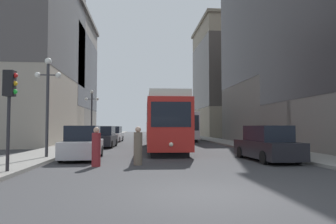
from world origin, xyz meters
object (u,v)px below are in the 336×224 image
parked_car_left_near (104,137)px  traffic_light_near_left (10,94)px  parked_car_left_mid (114,135)px  pedestrian_crossing_far (138,147)px  parked_car_right_far (267,144)px  lamp_post_left_far (92,108)px  pedestrian_crossing_near (96,148)px  streetcar (164,122)px  lamp_post_left_near (48,91)px  transit_bus (183,125)px  parked_car_left_far (83,144)px

parked_car_left_near → traffic_light_near_left: size_ratio=1.23×
parked_car_left_mid → pedestrian_crossing_far: (3.01, -22.26, -0.02)m
parked_car_right_far → traffic_light_near_left: traffic_light_near_left is taller
traffic_light_near_left → lamp_post_left_far: lamp_post_left_far is taller
pedestrian_crossing_near → parked_car_left_mid: bearing=-56.9°
streetcar → parked_car_left_near: (-4.91, 3.25, -1.26)m
streetcar → parked_car_right_far: streetcar is taller
parked_car_right_far → pedestrian_crossing_far: bearing=8.4°
streetcar → lamp_post_left_near: lamp_post_left_near is taller
transit_bus → parked_car_left_mid: 9.15m
transit_bus → pedestrian_crossing_far: (-5.61, -25.13, -1.12)m
transit_bus → traffic_light_near_left: size_ratio=3.36×
lamp_post_left_near → lamp_post_left_far: size_ratio=0.99×
transit_bus → parked_car_left_near: transit_bus is taller
parked_car_left_far → traffic_light_near_left: (-1.68, -5.33, 2.14)m
parked_car_left_near → lamp_post_left_far: 6.32m
pedestrian_crossing_near → pedestrian_crossing_far: bearing=-139.3°
parked_car_left_far → pedestrian_crossing_near: bearing=-71.6°
streetcar → parked_car_left_far: size_ratio=3.04×
pedestrian_crossing_near → streetcar: bearing=-81.1°
transit_bus → parked_car_left_near: bearing=-122.7°
traffic_light_near_left → pedestrian_crossing_far: bearing=28.2°
parked_car_left_far → lamp_post_left_far: size_ratio=0.84×
parked_car_left_mid → pedestrian_crossing_far: bearing=-78.9°
pedestrian_crossing_near → lamp_post_left_near: 5.24m
streetcar → pedestrian_crossing_near: streetcar is taller
pedestrian_crossing_far → lamp_post_left_far: (-4.91, 17.83, 2.91)m
parked_car_right_far → traffic_light_near_left: (-11.36, -3.73, 2.14)m
streetcar → parked_car_left_mid: (-4.91, 12.97, -1.26)m
parked_car_left_mid → parked_car_left_near: bearing=-86.6°
traffic_light_near_left → lamp_post_left_far: size_ratio=0.68×
transit_bus → lamp_post_left_far: (-10.52, -7.30, 1.78)m
parked_car_left_mid → parked_car_left_far: (-0.00, -19.43, -0.00)m
parked_car_left_near → parked_car_right_far: (9.68, -11.32, 0.00)m
parked_car_left_near → lamp_post_left_far: (-1.90, 5.29, 2.88)m
parked_car_left_near → lamp_post_left_near: lamp_post_left_near is taller
lamp_post_left_far → parked_car_left_mid: bearing=66.8°
streetcar → pedestrian_crossing_far: 9.57m
parked_car_left_far → parked_car_left_near: bearing=88.2°
transit_bus → parked_car_left_near: size_ratio=2.73×
parked_car_left_mid → lamp_post_left_near: lamp_post_left_near is taller
parked_car_right_far → pedestrian_crossing_far: parked_car_right_far is taller
parked_car_left_far → traffic_light_near_left: traffic_light_near_left is taller
parked_car_left_mid → parked_car_left_far: 19.43m
parked_car_left_far → lamp_post_left_far: bearing=95.5°
parked_car_left_mid → traffic_light_near_left: bearing=-90.5°
pedestrian_crossing_near → lamp_post_left_near: lamp_post_left_near is taller
pedestrian_crossing_far → parked_car_right_far: bearing=88.7°
parked_car_left_near → traffic_light_near_left: (-1.68, -15.05, 2.14)m
parked_car_left_mid → transit_bus: bearing=21.8°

